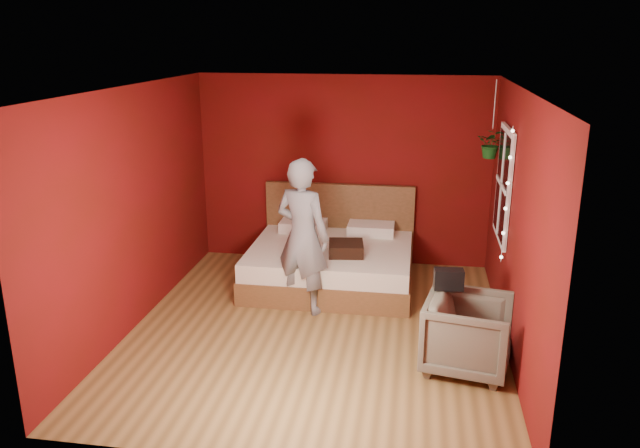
% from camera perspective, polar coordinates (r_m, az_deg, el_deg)
% --- Properties ---
extents(floor, '(4.50, 4.50, 0.00)m').
position_cam_1_polar(floor, '(6.93, -0.32, -9.65)').
color(floor, olive).
rests_on(floor, ground).
extents(room_walls, '(4.04, 4.54, 2.62)m').
position_cam_1_polar(room_walls, '(6.36, -0.34, 4.00)').
color(room_walls, maroon).
rests_on(room_walls, ground).
extents(window, '(0.05, 0.97, 1.27)m').
position_cam_1_polar(window, '(7.26, 16.40, 3.49)').
color(window, white).
rests_on(window, room_walls).
extents(fairy_lights, '(0.04, 0.04, 1.45)m').
position_cam_1_polar(fairy_lights, '(6.75, 16.70, 2.47)').
color(fairy_lights, silver).
rests_on(fairy_lights, room_walls).
extents(bed, '(2.06, 1.75, 1.13)m').
position_cam_1_polar(bed, '(8.11, 1.09, -3.31)').
color(bed, brown).
rests_on(bed, ground).
extents(person, '(0.77, 0.64, 1.81)m').
position_cam_1_polar(person, '(7.08, -1.59, -1.14)').
color(person, slate).
rests_on(person, ground).
extents(armchair, '(0.93, 0.91, 0.73)m').
position_cam_1_polar(armchair, '(6.20, 13.36, -9.75)').
color(armchair, '#676551').
rests_on(armchair, ground).
extents(handbag, '(0.29, 0.16, 0.20)m').
position_cam_1_polar(handbag, '(6.19, 11.69, -4.96)').
color(handbag, black).
rests_on(handbag, armchair).
extents(throw_pillow, '(0.47, 0.47, 0.15)m').
position_cam_1_polar(throw_pillow, '(7.64, 2.39, -2.25)').
color(throw_pillow, black).
rests_on(throw_pillow, bed).
extents(hanging_plant, '(0.39, 0.36, 0.94)m').
position_cam_1_polar(hanging_plant, '(7.84, 15.41, 7.09)').
color(hanging_plant, silver).
rests_on(hanging_plant, room_walls).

